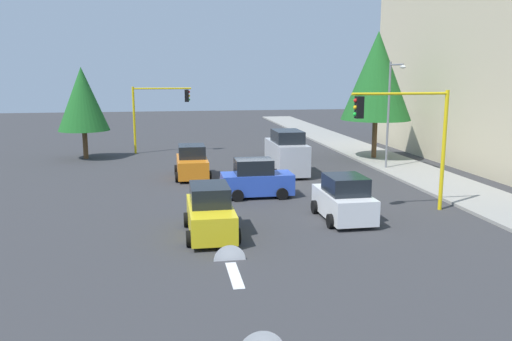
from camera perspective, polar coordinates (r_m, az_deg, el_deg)
The scene contains 14 objects.
ground_plane at distance 28.77m, azimuth 0.39°, elevation -1.92°, with size 120.00×120.00×0.00m, color #353538.
sidewalk_kerb at distance 36.64m, azimuth 15.34°, elevation 0.56°, with size 80.00×4.00×0.15m, color gray.
lane_arrow_near at distance 17.41m, azimuth -2.71°, elevation -10.47°, with size 2.40×1.10×1.10m.
traffic_signal_far_right at distance 41.72m, azimuth -10.75°, elevation 7.00°, with size 0.36×4.59×5.24m.
traffic_signal_near_left at distance 24.22m, azimuth 16.37°, elevation 4.67°, with size 0.36×4.59×5.54m.
street_lamp_curbside at distance 34.36m, azimuth 14.69°, elevation 7.12°, with size 2.15×0.28×7.00m.
tree_opposite_side at distance 40.14m, azimuth -18.58°, elevation 7.47°, with size 3.70×3.70×6.73m.
tree_roadside_mid at distance 38.65m, azimuth 13.21°, elevation 10.11°, with size 5.03×5.03×9.22m.
delivery_van_silver at distance 32.68m, azimuth 3.38°, elevation 1.88°, with size 4.80×2.22×2.77m.
car_blue at distance 26.57m, azimuth 0.02°, elevation -1.01°, with size 1.99×3.64×1.98m.
car_orange at distance 31.70m, azimuth -7.06°, elevation 0.83°, with size 3.85×2.11×1.98m.
car_yellow at distance 20.45m, azimuth -5.07°, elevation -4.63°, with size 4.08×2.00×1.98m.
car_white at distance 22.74m, azimuth 9.66°, elevation -3.17°, with size 3.76×2.11×1.98m.
car_black at distance 38.80m, azimuth 2.94°, elevation 2.71°, with size 3.77×1.99×1.98m.
Camera 1 is at (27.63, -4.95, 6.30)m, focal length 36.28 mm.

